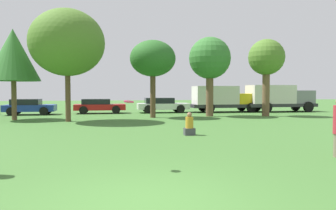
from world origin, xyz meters
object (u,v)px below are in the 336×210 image
Objects in this scene: tree_3 at (153,59)px; parked_car_red at (99,106)px; tree_1 at (13,55)px; parked_car_blue at (29,106)px; frisbee at (129,102)px; bystander_sitting at (189,126)px; delivery_truck_grey at (278,97)px; tree_2 at (67,43)px; parked_car_white at (162,105)px; delivery_truck_yellow at (222,98)px; tree_5 at (266,59)px; tree_4 at (210,59)px.

parked_car_red is at bearing 127.79° from tree_3.
tree_1 is 5.92m from parked_car_blue.
tree_3 is at bearing -52.49° from parked_car_red.
frisbee is 0.25× the size of bystander_sitting.
parked_car_red is (5.31, 5.32, -3.61)m from tree_1.
bystander_sitting is 0.17× the size of tree_1.
bystander_sitting is at bearing -131.40° from delivery_truck_grey.
bystander_sitting is 0.14× the size of tree_2.
tree_1 is at bearing -154.20° from parked_car_white.
parked_car_white is at bearing 178.74° from delivery_truck_yellow.
delivery_truck_grey is at bearing 19.82° from tree_3.
tree_5 is at bearing 0.02° from tree_1.
tree_2 is 1.79× the size of parked_car_blue.
tree_5 is at bearing -1.25° from tree_3.
bystander_sitting is at bearing -43.28° from tree_1.
frisbee is 16.96m from tree_4.
parked_car_blue is at bearing 163.49° from tree_4.
tree_1 is 17.94m from tree_5.
tree_3 is 0.84× the size of delivery_truck_grey.
tree_1 reaches higher than tree_4.
tree_1 is 17.39m from delivery_truck_yellow.
tree_1 is 0.91× the size of delivery_truck_grey.
delivery_truck_grey is (14.92, 19.29, -0.31)m from frisbee.
tree_3 is 13.43m from delivery_truck_grey.
frisbee is at bearing -76.65° from tree_2.
parked_car_white is (10.95, 0.57, 0.03)m from parked_car_blue.
tree_3 is 6.34m from parked_car_white.
tree_1 is at bearing -162.70° from delivery_truck_yellow.
tree_2 is 1.20× the size of tree_5.
tree_5 is at bearing -14.79° from parked_car_blue.
tree_1 reaches higher than delivery_truck_yellow.
tree_3 is 4.40m from tree_4.
tree_5 is 1.36× the size of parked_car_red.
tree_5 reaches higher than delivery_truck_grey.
delivery_truck_grey is at bearing -2.64° from parked_car_red.
tree_1 is at bearing 136.72° from bystander_sitting.
delivery_truck_grey is at bearing 48.87° from bystander_sitting.
tree_5 is 1.29× the size of parked_car_white.
parked_car_blue reaches higher than bystander_sitting.
parked_car_blue is at bearing 165.49° from tree_5.
tree_1 reaches higher than bystander_sitting.
tree_4 reaches higher than tree_3.
parked_car_white is at bearing 121.79° from tree_4.
tree_3 is 0.89× the size of delivery_truck_yellow.
tree_3 is at bearing 1.21° from tree_1.
bystander_sitting is (2.94, 5.57, -1.25)m from frisbee.
parked_car_white is at bearing -0.81° from parked_car_red.
tree_1 reaches higher than frisbee.
tree_4 is (6.96, 15.24, 2.66)m from frisbee.
bystander_sitting is at bearing -94.75° from parked_car_white.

